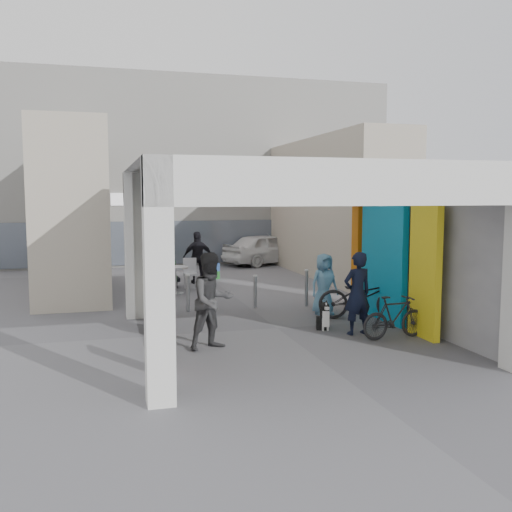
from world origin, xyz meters
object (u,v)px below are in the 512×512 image
object	(u,v)px
border_collie	(323,318)
man_crates	(198,258)
bicycle_front	(362,296)
man_with_dog	(357,293)
produce_stand	(158,277)
man_elderly	(324,284)
cafe_set	(170,281)
bicycle_rear	(395,317)
white_van	(266,249)
man_back_turned	(212,301)

from	to	relation	value
border_collie	man_crates	xyz separation A→B (m)	(-1.54, 7.35, 0.61)
border_collie	bicycle_front	bearing A→B (deg)	49.21
man_with_dog	border_collie	bearing A→B (deg)	-55.94
produce_stand	man_elderly	xyz separation A→B (m)	(3.57, -5.20, 0.42)
man_crates	cafe_set	bearing A→B (deg)	49.34
border_collie	bicycle_rear	size ratio (longest dim) A/B	0.45
border_collie	man_with_dog	xyz separation A→B (m)	(0.53, -0.59, 0.62)
man_with_dog	man_elderly	bearing A→B (deg)	-100.90
produce_stand	man_crates	bearing A→B (deg)	24.37
man_elderly	bicycle_front	distance (m)	1.04
border_collie	white_van	bearing A→B (deg)	98.21
man_with_dog	man_elderly	xyz separation A→B (m)	(0.11, 2.12, -0.12)
man_crates	white_van	distance (m)	5.90
man_elderly	bicycle_rear	xyz separation A→B (m)	(0.49, -2.66, -0.31)
border_collie	bicycle_rear	xyz separation A→B (m)	(1.12, -1.13, 0.19)
produce_stand	man_with_dog	distance (m)	8.11
man_back_turned	bicycle_front	distance (m)	4.33
produce_stand	bicycle_front	world-z (taller)	bicycle_front
white_van	bicycle_rear	bearing A→B (deg)	152.33
white_van	produce_stand	bearing A→B (deg)	112.29
man_back_turned	bicycle_front	size ratio (longest dim) A/B	0.90
man_with_dog	man_back_turned	size ratio (longest dim) A/B	0.95
bicycle_front	man_crates	bearing A→B (deg)	41.97
produce_stand	bicycle_rear	bearing A→B (deg)	-62.35
cafe_set	produce_stand	size ratio (longest dim) A/B	1.24
man_with_dog	bicycle_front	distance (m)	1.61
man_elderly	produce_stand	bearing A→B (deg)	114.45
produce_stand	white_van	distance (m)	7.29
man_crates	white_van	xyz separation A→B (m)	(3.74, 4.56, -0.21)
cafe_set	man_elderly	size ratio (longest dim) A/B	1.07
produce_stand	man_crates	distance (m)	1.62
border_collie	man_crates	distance (m)	7.53
man_elderly	white_van	bearing A→B (deg)	71.41
cafe_set	man_crates	world-z (taller)	man_crates
man_crates	man_back_turned	bearing A→B (deg)	78.46
produce_stand	man_crates	world-z (taller)	man_crates
cafe_set	man_back_turned	world-z (taller)	man_back_turned
man_back_turned	white_van	xyz separation A→B (m)	(4.86, 12.80, -0.27)
border_collie	white_van	distance (m)	12.11
produce_stand	bicycle_front	distance (m)	7.31
border_collie	man_crates	bearing A→B (deg)	120.52
border_collie	bicycle_front	xyz separation A→B (m)	(1.31, 0.77, 0.28)
man_crates	produce_stand	bearing A→B (deg)	20.27
bicycle_rear	man_back_turned	bearing A→B (deg)	81.43
bicycle_front	white_van	distance (m)	11.16
border_collie	bicycle_front	size ratio (longest dim) A/B	0.32
bicycle_front	man_back_turned	bearing A→B (deg)	131.23
cafe_set	border_collie	world-z (taller)	cafe_set
border_collie	bicycle_rear	distance (m)	1.60
man_elderly	man_crates	world-z (taller)	man_crates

